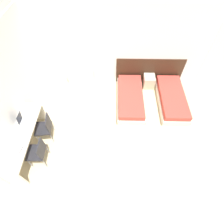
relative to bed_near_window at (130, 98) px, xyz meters
The scene contains 13 objects.
ground_plane 3.22m from the bed_near_window, 100.64° to the right, with size 20.00×20.00×0.00m, color beige.
wall_back 1.67m from the bed_near_window, 119.90° to the left, with size 5.94×0.05×2.70m.
wall_left 3.47m from the bed_near_window, 160.80° to the right, with size 0.05×5.16×2.70m.
headboard_panel 1.24m from the bed_near_window, 55.65° to the left, with size 2.31×0.03×0.98m.
bed_near_window is the anchor object (origin of this frame).
bed_near_door 1.36m from the bed_near_window, ahead, with size 0.86×1.92×0.36m.
nightstand 1.02m from the bed_near_window, 48.20° to the left, with size 0.38×0.40×0.44m.
radiator 1.97m from the bed_near_window, 152.45° to the left, with size 0.94×0.12×0.57m.
desk 3.33m from the bed_near_window, 148.37° to the right, with size 0.50×1.99×0.74m.
chair_near_laptop 2.78m from the bed_near_window, 150.17° to the right, with size 0.48×0.48×0.89m.
chair_near_notebook 3.19m from the bed_near_window, 138.98° to the right, with size 0.44×0.44×0.89m.
laptop 3.22m from the bed_near_window, 154.19° to the right, with size 0.31×0.24×0.32m.
open_notebook 3.58m from the bed_near_window, 143.02° to the right, with size 0.32×0.24×0.02m.
Camera 1 is at (0.05, -0.68, 4.51)m, focal length 28.00 mm.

